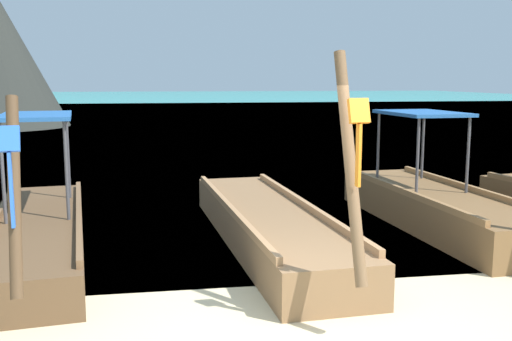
# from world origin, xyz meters

# --- Properties ---
(ground) EXTENTS (120.00, 120.00, 0.00)m
(ground) POSITION_xyz_m (0.00, 0.00, 0.00)
(ground) COLOR beige
(sea_water) EXTENTS (120.00, 120.00, 0.00)m
(sea_water) POSITION_xyz_m (0.00, 61.52, 0.00)
(sea_water) COLOR teal
(sea_water) RESTS_ON ground
(longtail_boat_blue_ribbon) EXTENTS (1.93, 6.27, 2.41)m
(longtail_boat_blue_ribbon) POSITION_xyz_m (-3.27, 3.45, 0.33)
(longtail_boat_blue_ribbon) COLOR brown
(longtail_boat_blue_ribbon) RESTS_ON ground
(longtail_boat_orange_ribbon) EXTENTS (1.72, 6.73, 2.86)m
(longtail_boat_orange_ribbon) POSITION_xyz_m (0.17, 3.38, 0.30)
(longtail_boat_orange_ribbon) COLOR olive
(longtail_boat_orange_ribbon) RESTS_ON ground
(longtail_boat_violet_ribbon) EXTENTS (1.68, 5.66, 2.95)m
(longtail_boat_violet_ribbon) POSITION_xyz_m (3.27, 3.96, 0.37)
(longtail_boat_violet_ribbon) COLOR brown
(longtail_boat_violet_ribbon) RESTS_ON ground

